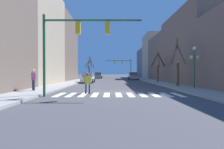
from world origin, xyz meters
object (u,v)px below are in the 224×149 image
at_px(car_parked_right_mid, 132,76).
at_px(street_tree_left_mid, 177,66).
at_px(street_tree_right_far, 89,68).
at_px(traffic_signal_far, 123,64).
at_px(car_parked_left_mid, 98,76).
at_px(pedestrian_on_left_sidewalk, 87,81).
at_px(street_tree_left_near, 157,67).
at_px(traffic_signal_near, 73,37).
at_px(street_lamp_right_corner, 194,59).
at_px(pedestrian_crossing_street, 33,78).
at_px(car_at_intersection, 88,78).

xyz_separation_m(car_parked_right_mid, street_tree_left_mid, (2.58, -20.41, 1.63)).
xyz_separation_m(street_tree_left_mid, street_tree_right_far, (-13.81, 29.64, 0.53)).
bearing_deg(traffic_signal_far, car_parked_left_mid, -147.91).
xyz_separation_m(pedestrian_on_left_sidewalk, street_tree_right_far, (-4.46, 35.73, 1.98)).
relative_size(pedestrian_on_left_sidewalk, street_tree_left_mid, 0.30).
relative_size(car_parked_left_mid, street_tree_left_near, 0.92).
bearing_deg(traffic_signal_near, car_parked_left_mid, 91.78).
bearing_deg(street_lamp_right_corner, car_parked_left_mid, 110.47).
height_order(traffic_signal_near, pedestrian_crossing_street, traffic_signal_near).
relative_size(street_lamp_right_corner, street_tree_left_near, 0.83).
bearing_deg(car_at_intersection, traffic_signal_near, -175.74).
height_order(pedestrian_on_left_sidewalk, street_tree_right_far, street_tree_right_far).
relative_size(street_lamp_right_corner, pedestrian_on_left_sidewalk, 2.46).
relative_size(street_lamp_right_corner, street_tree_right_far, 0.64).
height_order(traffic_signal_near, street_tree_left_near, traffic_signal_near).
distance_m(pedestrian_crossing_street, street_tree_right_far, 34.56).
relative_size(traffic_signal_far, pedestrian_on_left_sidewalk, 4.71).
bearing_deg(car_at_intersection, pedestrian_on_left_sidewalk, -172.28).
xyz_separation_m(street_lamp_right_corner, car_parked_right_mid, (-3.20, 23.29, -2.24)).
xyz_separation_m(traffic_signal_near, street_tree_left_mid, (10.13, 7.60, -1.78)).
xyz_separation_m(street_lamp_right_corner, car_at_intersection, (-11.95, 11.35, -2.26)).
bearing_deg(street_tree_right_far, street_tree_left_mid, -65.01).
xyz_separation_m(car_parked_right_mid, street_tree_right_far, (-11.23, 9.23, 2.16)).
height_order(car_at_intersection, pedestrian_on_left_sidewalk, car_at_intersection).
height_order(car_parked_left_mid, street_tree_left_near, street_tree_left_near).
bearing_deg(pedestrian_on_left_sidewalk, pedestrian_crossing_street, 144.09).
bearing_deg(pedestrian_crossing_street, car_parked_left_mid, -48.23).
bearing_deg(street_tree_right_far, pedestrian_crossing_street, -90.63).
distance_m(street_lamp_right_corner, pedestrian_on_left_sidewalk, 10.68).
relative_size(traffic_signal_near, street_tree_left_near, 1.42).
xyz_separation_m(street_lamp_right_corner, pedestrian_crossing_street, (-14.81, -2.00, -1.81)).
height_order(pedestrian_crossing_street, street_tree_left_near, street_tree_left_near).
relative_size(car_parked_right_mid, street_tree_right_far, 0.72).
distance_m(car_at_intersection, street_tree_left_near, 11.49).
xyz_separation_m(car_parked_left_mid, pedestrian_crossing_street, (-2.92, -33.86, 0.45)).
height_order(traffic_signal_far, car_parked_right_mid, traffic_signal_far).
xyz_separation_m(car_at_intersection, pedestrian_on_left_sidewalk, (1.98, -14.57, 0.21)).
bearing_deg(traffic_signal_far, pedestrian_crossing_street, -104.82).
height_order(pedestrian_crossing_street, pedestrian_on_left_sidewalk, pedestrian_crossing_street).
relative_size(traffic_signal_near, traffic_signal_far, 0.89).
height_order(car_parked_left_mid, pedestrian_crossing_street, pedestrian_crossing_street).
relative_size(car_parked_right_mid, pedestrian_on_left_sidewalk, 2.76).
bearing_deg(car_parked_right_mid, street_tree_right_far, 50.60).
relative_size(street_lamp_right_corner, car_parked_left_mid, 0.91).
xyz_separation_m(traffic_signal_near, car_parked_right_mid, (7.56, 28.00, -3.41)).
xyz_separation_m(traffic_signal_near, traffic_signal_far, (6.11, 41.12, -0.01)).
distance_m(car_parked_left_mid, street_tree_left_mid, 31.14).
xyz_separation_m(traffic_signal_near, street_tree_right_far, (-3.68, 37.23, -1.24)).
xyz_separation_m(car_at_intersection, street_tree_left_near, (11.34, -0.17, 1.82)).
distance_m(traffic_signal_near, street_tree_right_far, 37.43).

